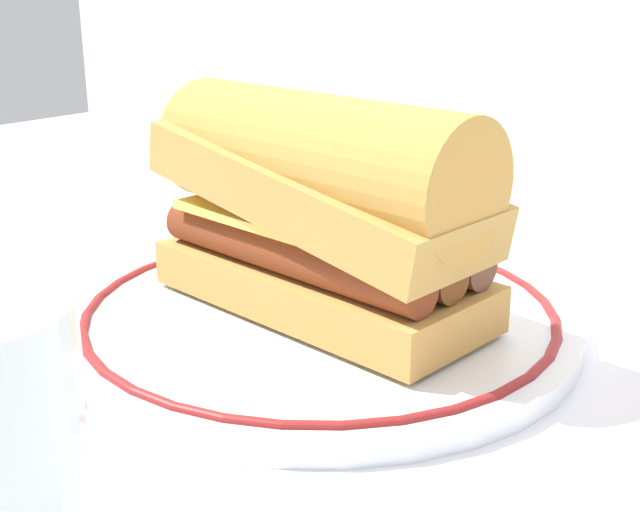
{
  "coord_description": "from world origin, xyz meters",
  "views": [
    {
      "loc": [
        0.31,
        -0.33,
        0.2
      ],
      "look_at": [
        0.01,
        0.01,
        0.04
      ],
      "focal_mm": 47.86,
      "sensor_mm": 36.0,
      "label": 1
    }
  ],
  "objects": [
    {
      "name": "ground_plane",
      "position": [
        0.0,
        0.0,
        0.0
      ],
      "size": [
        1.5,
        1.5,
        0.0
      ],
      "primitive_type": "plane",
      "color": "white"
    },
    {
      "name": "sausage_sandwich",
      "position": [
        0.01,
        0.01,
        0.08
      ],
      "size": [
        0.21,
        0.1,
        0.12
      ],
      "rotation": [
        0.0,
        0.0,
        -0.05
      ],
      "color": "#BF8C43",
      "rests_on": "plate"
    },
    {
      "name": "plate",
      "position": [
        0.01,
        0.01,
        0.01
      ],
      "size": [
        0.3,
        0.3,
        0.01
      ],
      "color": "white",
      "rests_on": "ground_plane"
    }
  ]
}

